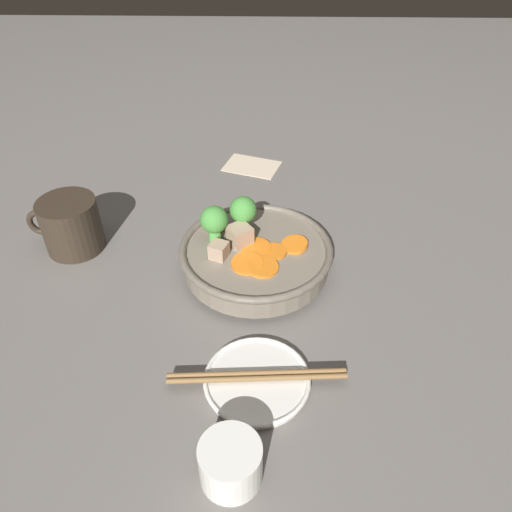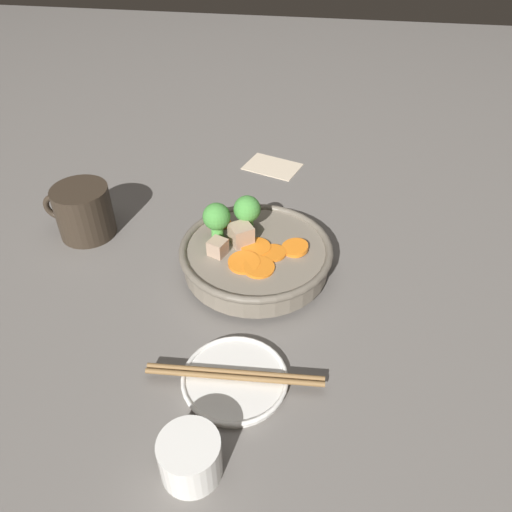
{
  "view_description": "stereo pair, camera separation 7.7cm",
  "coord_description": "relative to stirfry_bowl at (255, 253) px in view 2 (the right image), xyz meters",
  "views": [
    {
      "loc": [
        -0.01,
        0.59,
        0.53
      ],
      "look_at": [
        0.0,
        0.0,
        0.03
      ],
      "focal_mm": 35.0,
      "sensor_mm": 36.0,
      "label": 1
    },
    {
      "loc": [
        -0.09,
        0.59,
        0.53
      ],
      "look_at": [
        0.0,
        0.0,
        0.03
      ],
      "focal_mm": 35.0,
      "sensor_mm": 36.0,
      "label": 2
    }
  ],
  "objects": [
    {
      "name": "tea_cup",
      "position": [
        0.02,
        0.33,
        -0.01
      ],
      "size": [
        0.07,
        0.07,
        0.05
      ],
      "color": "white",
      "rests_on": "ground_plane"
    },
    {
      "name": "ground_plane",
      "position": [
        -0.0,
        0.0,
        -0.04
      ],
      "size": [
        3.0,
        3.0,
        0.0
      ],
      "primitive_type": "plane",
      "color": "slate"
    },
    {
      "name": "napkin",
      "position": [
        0.01,
        -0.33,
        -0.03
      ],
      "size": [
        0.13,
        0.11,
        0.0
      ],
      "color": "beige",
      "rests_on": "ground_plane"
    },
    {
      "name": "chopsticks_pair",
      "position": [
        -0.01,
        0.21,
        -0.02
      ],
      "size": [
        0.22,
        0.03,
        0.01
      ],
      "color": "olive",
      "rests_on": "side_saucer"
    },
    {
      "name": "side_saucer",
      "position": [
        -0.01,
        0.21,
        -0.03
      ],
      "size": [
        0.13,
        0.13,
        0.01
      ],
      "color": "white",
      "rests_on": "ground_plane"
    },
    {
      "name": "dark_mug",
      "position": [
        0.3,
        -0.06,
        0.01
      ],
      "size": [
        0.12,
        0.09,
        0.09
      ],
      "color": "#33281E",
      "rests_on": "ground_plane"
    },
    {
      "name": "stirfry_bowl",
      "position": [
        0.0,
        0.0,
        0.0
      ],
      "size": [
        0.24,
        0.24,
        0.11
      ],
      "color": "slate",
      "rests_on": "ground_plane"
    }
  ]
}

